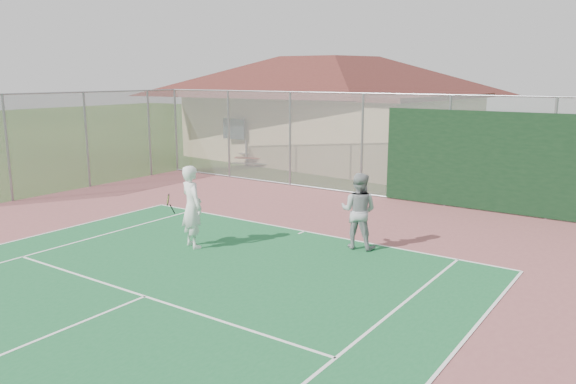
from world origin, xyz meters
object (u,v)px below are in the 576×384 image
object	(u,v)px
player_white_front	(192,207)
bleachers	(276,152)
clubhouse	(329,98)
player_grey_back	(359,212)

from	to	relation	value
player_white_front	bleachers	bearing A→B (deg)	-42.95
clubhouse	player_white_front	world-z (taller)	clubhouse
player_white_front	player_grey_back	distance (m)	3.98
clubhouse	player_grey_back	size ratio (longest dim) A/B	8.06
bleachers	player_white_front	xyz separation A→B (m)	(5.90, -11.52, 0.37)
bleachers	player_white_front	distance (m)	12.95
clubhouse	player_grey_back	distance (m)	15.21
clubhouse	player_white_front	xyz separation A→B (m)	(4.99, -14.76, -2.03)
bleachers	player_grey_back	bearing A→B (deg)	-68.81
bleachers	clubhouse	bearing A→B (deg)	50.88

